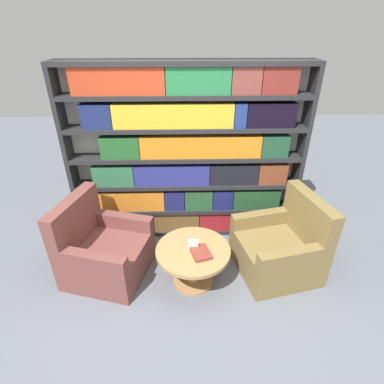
{
  "coord_description": "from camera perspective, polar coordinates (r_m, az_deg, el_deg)",
  "views": [
    {
      "loc": [
        -0.02,
        -2.12,
        2.5
      ],
      "look_at": [
        0.06,
        0.68,
        0.91
      ],
      "focal_mm": 28.0,
      "sensor_mm": 36.0,
      "label": 1
    }
  ],
  "objects": [
    {
      "name": "armchair_left",
      "position": [
        3.52,
        -16.55,
        -10.62
      ],
      "size": [
        1.0,
        1.0,
        0.91
      ],
      "rotation": [
        0.0,
        0.0,
        1.3
      ],
      "color": "brown",
      "rests_on": "ground_plane"
    },
    {
      "name": "table_sign",
      "position": [
        3.11,
        0.2,
        -10.12
      ],
      "size": [
        0.11,
        0.06,
        0.12
      ],
      "color": "black",
      "rests_on": "coffee_table"
    },
    {
      "name": "coffee_table",
      "position": [
        3.23,
        0.2,
        -12.59
      ],
      "size": [
        0.78,
        0.78,
        0.46
      ],
      "color": "#AD7F4C",
      "rests_on": "ground_plane"
    },
    {
      "name": "bookshelf",
      "position": [
        3.65,
        -0.7,
        6.72
      ],
      "size": [
        2.82,
        0.3,
        2.16
      ],
      "color": "silver",
      "rests_on": "ground_plane"
    },
    {
      "name": "ground_plane",
      "position": [
        3.28,
        -0.72,
        -20.07
      ],
      "size": [
        14.0,
        14.0,
        0.0
      ],
      "primitive_type": "plane",
      "color": "slate"
    },
    {
      "name": "armchair_right",
      "position": [
        3.56,
        16.53,
        -10.08
      ],
      "size": [
        0.97,
        0.97,
        0.91
      ],
      "rotation": [
        0.0,
        0.0,
        -1.35
      ],
      "color": "olive",
      "rests_on": "ground_plane"
    },
    {
      "name": "stray_book",
      "position": [
        3.08,
        1.62,
        -11.48
      ],
      "size": [
        0.23,
        0.27,
        0.03
      ],
      "color": "brown",
      "rests_on": "coffee_table"
    }
  ]
}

